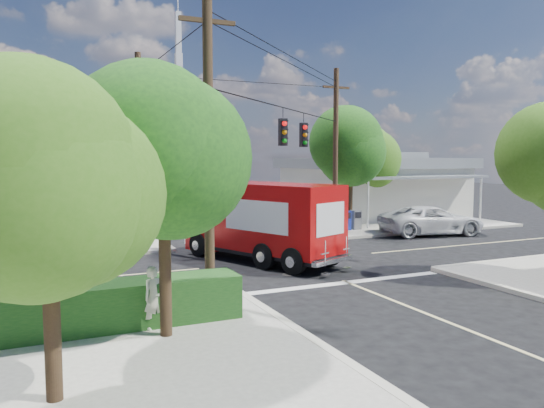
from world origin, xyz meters
TOP-DOWN VIEW (x-y plane):
  - ground at (0.00, 0.00)m, footprint 120.00×120.00m
  - sidewalk_ne at (10.88, 10.88)m, footprint 14.12×14.12m
  - sidewalk_nw at (-10.88, 10.88)m, footprint 14.12×14.12m
  - road_markings at (0.00, -1.47)m, footprint 32.00×32.00m
  - building_ne at (12.50, 11.97)m, footprint 11.80×10.20m
  - radio_tower at (0.50, 20.00)m, footprint 0.80×0.80m
  - tree_sw_front at (-6.99, -7.54)m, footprint 3.88×3.78m
  - tree_sw_back at (-9.49, -10.04)m, footprint 3.56×3.42m
  - tree_ne_front at (7.21, 6.76)m, footprint 4.21×4.14m
  - tree_ne_back at (9.81, 8.96)m, footprint 3.77×3.66m
  - palm_nw_front at (-7.50, 7.50)m, footprint 3.01×3.08m
  - palm_nw_back at (-9.50, 9.00)m, footprint 3.01×3.08m
  - utility_poles at (-1.58, 1.60)m, footprint 12.00×10.68m
  - picket_fence at (-7.80, -5.60)m, footprint 5.94×0.06m
  - hedge_sw at (-8.00, -6.40)m, footprint 6.20×1.20m
  - vending_boxes at (6.50, 6.20)m, footprint 1.90×0.50m
  - delivery_truck at (-1.17, 0.25)m, footprint 4.91×7.73m
  - parked_car at (10.38, 3.46)m, footprint 6.13×3.68m
  - pedestrian at (-7.16, -6.95)m, footprint 0.66×0.57m

SIDE VIEW (x-z plane):
  - ground at x=0.00m, z-range 0.00..0.00m
  - road_markings at x=0.00m, z-range 0.00..0.01m
  - sidewalk_ne at x=10.88m, z-range 0.00..0.14m
  - sidewalk_nw at x=-10.88m, z-range 0.00..0.14m
  - picket_fence at x=-7.80m, z-range 0.18..1.18m
  - hedge_sw at x=-8.00m, z-range 0.14..1.24m
  - vending_boxes at x=6.50m, z-range 0.14..1.24m
  - parked_car at x=10.38m, z-range 0.00..1.59m
  - pedestrian at x=-7.16m, z-range 0.14..1.67m
  - delivery_truck at x=-1.17m, z-range 0.03..3.26m
  - building_ne at x=12.50m, z-range 0.07..4.57m
  - tree_sw_back at x=-9.49m, z-range 1.19..6.60m
  - tree_ne_back at x=9.81m, z-range 1.27..7.10m
  - tree_sw_front at x=-6.99m, z-range 1.32..7.35m
  - palm_nw_back at x=-9.50m, z-range 2.08..7.27m
  - utility_poles at x=-1.58m, z-range 0.17..9.17m
  - tree_ne_front at x=7.21m, z-range 1.44..8.09m
  - palm_nw_front at x=-7.50m, z-range 2.25..7.84m
  - radio_tower at x=0.50m, z-range -2.86..14.14m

